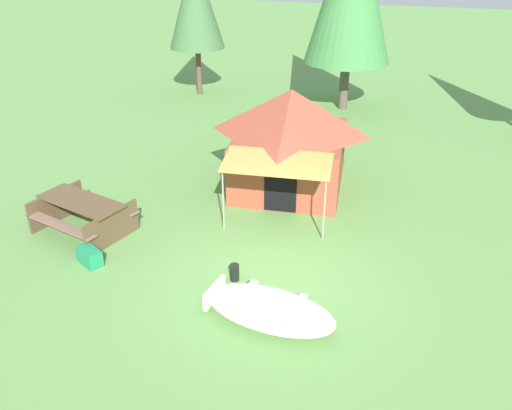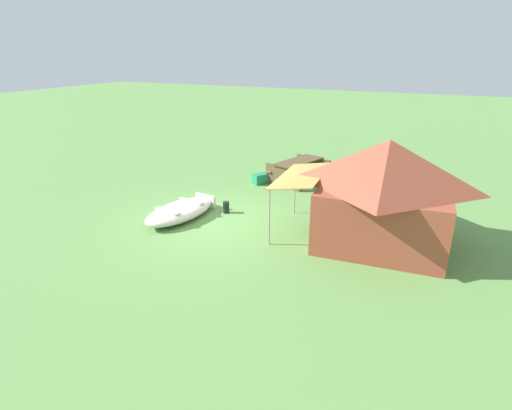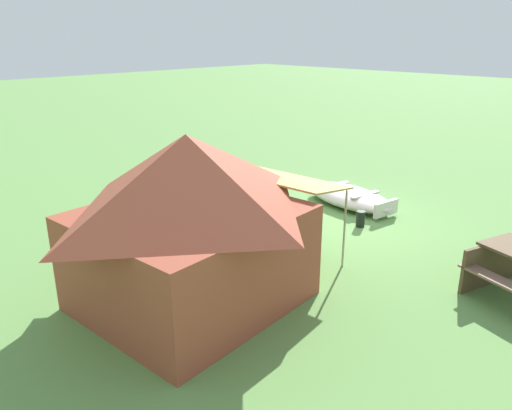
{
  "view_description": "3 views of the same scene",
  "coord_description": "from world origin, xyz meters",
  "px_view_note": "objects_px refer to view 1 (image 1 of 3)",
  "views": [
    {
      "loc": [
        2.02,
        -8.46,
        6.17
      ],
      "look_at": [
        -0.68,
        1.25,
        0.87
      ],
      "focal_mm": 38.0,
      "sensor_mm": 36.0,
      "label": 1
    },
    {
      "loc": [
        9.1,
        5.29,
        4.5
      ],
      "look_at": [
        0.2,
        1.11,
        0.77
      ],
      "focal_mm": 28.88,
      "sensor_mm": 36.0,
      "label": 2
    },
    {
      "loc": [
        -5.94,
        8.2,
        3.89
      ],
      "look_at": [
        0.25,
        1.92,
        0.8
      ],
      "focal_mm": 34.73,
      "sensor_mm": 36.0,
      "label": 3
    }
  ],
  "objects_px": {
    "fuel_can": "(235,272)",
    "pine_tree_back_left": "(195,1)",
    "beached_rowboat": "(269,309)",
    "canvas_cabin_tent": "(290,138)",
    "cooler_box": "(89,256)",
    "picnic_table": "(82,212)"
  },
  "relations": [
    {
      "from": "beached_rowboat",
      "to": "canvas_cabin_tent",
      "type": "xyz_separation_m",
      "value": [
        -0.83,
        5.34,
        1.11
      ]
    },
    {
      "from": "canvas_cabin_tent",
      "to": "cooler_box",
      "type": "bearing_deg",
      "value": -123.71
    },
    {
      "from": "beached_rowboat",
      "to": "canvas_cabin_tent",
      "type": "height_order",
      "value": "canvas_cabin_tent"
    },
    {
      "from": "beached_rowboat",
      "to": "picnic_table",
      "type": "relative_size",
      "value": 1.07
    },
    {
      "from": "cooler_box",
      "to": "fuel_can",
      "type": "height_order",
      "value": "cooler_box"
    },
    {
      "from": "fuel_can",
      "to": "pine_tree_back_left",
      "type": "xyz_separation_m",
      "value": [
        -5.19,
        11.79,
        3.35
      ]
    },
    {
      "from": "beached_rowboat",
      "to": "pine_tree_back_left",
      "type": "xyz_separation_m",
      "value": [
        -6.12,
        12.75,
        3.3
      ]
    },
    {
      "from": "canvas_cabin_tent",
      "to": "fuel_can",
      "type": "bearing_deg",
      "value": -91.39
    },
    {
      "from": "picnic_table",
      "to": "cooler_box",
      "type": "relative_size",
      "value": 4.24
    },
    {
      "from": "canvas_cabin_tent",
      "to": "pine_tree_back_left",
      "type": "relative_size",
      "value": 0.83
    },
    {
      "from": "pine_tree_back_left",
      "to": "fuel_can",
      "type": "bearing_deg",
      "value": -66.25
    },
    {
      "from": "picnic_table",
      "to": "fuel_can",
      "type": "height_order",
      "value": "picnic_table"
    },
    {
      "from": "canvas_cabin_tent",
      "to": "cooler_box",
      "type": "relative_size",
      "value": 7.84
    },
    {
      "from": "fuel_can",
      "to": "pine_tree_back_left",
      "type": "height_order",
      "value": "pine_tree_back_left"
    },
    {
      "from": "pine_tree_back_left",
      "to": "canvas_cabin_tent",
      "type": "bearing_deg",
      "value": -54.43
    },
    {
      "from": "canvas_cabin_tent",
      "to": "picnic_table",
      "type": "relative_size",
      "value": 1.85
    },
    {
      "from": "canvas_cabin_tent",
      "to": "picnic_table",
      "type": "height_order",
      "value": "canvas_cabin_tent"
    },
    {
      "from": "beached_rowboat",
      "to": "fuel_can",
      "type": "distance_m",
      "value": 1.34
    },
    {
      "from": "picnic_table",
      "to": "canvas_cabin_tent",
      "type": "bearing_deg",
      "value": 42.0
    },
    {
      "from": "fuel_can",
      "to": "pine_tree_back_left",
      "type": "relative_size",
      "value": 0.07
    },
    {
      "from": "canvas_cabin_tent",
      "to": "cooler_box",
      "type": "xyz_separation_m",
      "value": [
        -3.09,
        -4.64,
        -1.16
      ]
    },
    {
      "from": "beached_rowboat",
      "to": "fuel_can",
      "type": "height_order",
      "value": "beached_rowboat"
    }
  ]
}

